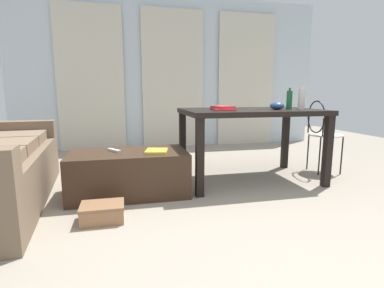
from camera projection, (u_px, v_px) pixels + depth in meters
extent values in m
plane|color=gray|center=(208.00, 182.00, 3.15)|extent=(9.00, 9.00, 0.00)
cube|color=silver|center=(172.00, 74.00, 5.12)|extent=(5.27, 0.10, 2.54)
cube|color=beige|center=(91.00, 79.00, 4.76)|extent=(1.05, 0.03, 2.32)
cube|color=beige|center=(173.00, 80.00, 5.05)|extent=(1.05, 0.03, 2.32)
cube|color=beige|center=(246.00, 81.00, 5.35)|extent=(1.05, 0.03, 2.32)
cube|color=brown|center=(13.00, 130.00, 3.23)|extent=(0.85, 0.28, 0.19)
cube|color=#7D664F|center=(10.00, 139.00, 2.91)|extent=(0.64, 0.55, 0.10)
cube|color=#382619|center=(129.00, 173.00, 2.76)|extent=(1.07, 0.59, 0.40)
cube|color=black|center=(251.00, 112.00, 3.12)|extent=(1.42, 0.90, 0.05)
cube|color=black|center=(200.00, 158.00, 2.65)|extent=(0.07, 0.07, 0.72)
cube|color=black|center=(328.00, 152.00, 2.94)|extent=(0.07, 0.07, 0.72)
cube|color=black|center=(182.00, 144.00, 3.42)|extent=(0.07, 0.07, 0.72)
cube|color=black|center=(285.00, 140.00, 3.71)|extent=(0.07, 0.07, 0.72)
cylinder|color=silver|center=(326.00, 135.00, 3.49)|extent=(0.39, 0.39, 0.02)
cylinder|color=black|center=(342.00, 156.00, 3.41)|extent=(0.02, 0.02, 0.44)
cylinder|color=black|center=(329.00, 151.00, 3.68)|extent=(0.02, 0.02, 0.44)
cylinder|color=black|center=(319.00, 156.00, 3.38)|extent=(0.02, 0.02, 0.44)
cylinder|color=black|center=(308.00, 152.00, 3.65)|extent=(0.02, 0.02, 0.44)
torus|color=black|center=(316.00, 117.00, 3.44)|extent=(0.06, 0.38, 0.38)
cylinder|color=black|center=(323.00, 127.00, 3.30)|extent=(0.02, 0.02, 0.20)
cylinder|color=black|center=(309.00, 124.00, 3.62)|extent=(0.02, 0.02, 0.20)
cylinder|color=beige|center=(302.00, 99.00, 3.03)|extent=(0.07, 0.07, 0.21)
cylinder|color=beige|center=(302.00, 87.00, 3.01)|extent=(0.03, 0.03, 0.05)
cylinder|color=#195B2D|center=(289.00, 100.00, 3.09)|extent=(0.06, 0.06, 0.19)
cylinder|color=#195B2D|center=(290.00, 89.00, 3.07)|extent=(0.02, 0.02, 0.03)
ellipsoid|color=#2D4C7A|center=(277.00, 106.00, 3.01)|extent=(0.14, 0.14, 0.08)
cube|color=red|center=(223.00, 109.00, 2.91)|extent=(0.22, 0.28, 0.02)
cube|color=red|center=(223.00, 107.00, 2.92)|extent=(0.20, 0.24, 0.03)
cube|color=#B7B7B2|center=(216.00, 107.00, 3.34)|extent=(0.05, 0.17, 0.02)
cube|color=#B7B7B2|center=(114.00, 150.00, 2.73)|extent=(0.13, 0.18, 0.02)
cube|color=gold|center=(157.00, 151.00, 2.70)|extent=(0.24, 0.26, 0.02)
cube|color=#996B47|center=(103.00, 214.00, 2.19)|extent=(0.31, 0.23, 0.11)
cube|color=brown|center=(102.00, 206.00, 2.18)|extent=(0.31, 0.23, 0.02)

